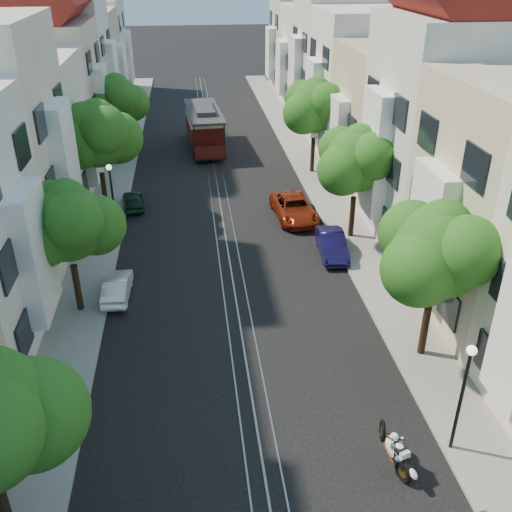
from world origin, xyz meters
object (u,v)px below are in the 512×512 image
object	(u,v)px
lamp_east	(464,383)
parked_car_e_mid	(332,244)
tree_e_d	(316,107)
tree_e_c	(358,161)
tree_w_c	(98,136)
parked_car_e_far	(294,208)
parked_car_w_mid	(117,287)
tree_w_d	(117,101)
tree_e_b	(439,253)
tree_w_b	(68,225)
lamp_west	(112,189)
parked_car_w_far	(133,200)
sportbike_rider	(396,451)
cable_car	(204,125)

from	to	relation	value
lamp_east	parked_car_e_mid	size ratio (longest dim) A/B	1.09
tree_e_d	tree_e_c	bearing A→B (deg)	-90.00
tree_w_c	lamp_east	world-z (taller)	tree_w_c
parked_car_e_far	parked_car_w_mid	size ratio (longest dim) A/B	1.48
tree_w_d	tree_e_b	bearing A→B (deg)	-61.93
tree_w_b	tree_w_c	bearing A→B (deg)	90.00
tree_e_d	tree_w_b	size ratio (longest dim) A/B	1.09
lamp_west	parked_car_w_far	bearing A→B (deg)	79.60
tree_e_b	lamp_east	bearing A→B (deg)	-100.93
tree_w_d	parked_car_w_mid	world-z (taller)	tree_w_d
tree_w_b	sportbike_rider	size ratio (longest dim) A/B	3.35
cable_car	parked_car_e_mid	xyz separation A→B (m)	(6.10, -19.93, -1.30)
tree_e_d	tree_w_b	xyz separation A→B (m)	(-14.40, -17.00, -0.47)
lamp_west	parked_car_w_mid	xyz separation A→B (m)	(0.70, -6.99, -2.30)
tree_e_b	parked_car_e_far	xyz separation A→B (m)	(-2.86, 14.02, -4.06)
lamp_east	sportbike_rider	world-z (taller)	lamp_east
parked_car_e_far	tree_w_d	bearing A→B (deg)	127.42
tree_e_d	parked_car_e_far	size ratio (longest dim) A/B	1.41
lamp_west	tree_e_c	bearing A→B (deg)	-8.49
tree_e_c	parked_car_w_mid	size ratio (longest dim) A/B	1.98
lamp_east	cable_car	world-z (taller)	lamp_east
parked_car_e_mid	tree_e_d	bearing A→B (deg)	86.22
tree_e_b	tree_e_c	size ratio (longest dim) A/B	1.03
lamp_east	lamp_west	distance (m)	21.97
tree_w_b	parked_car_e_mid	distance (m)	13.88
tree_e_d	cable_car	xyz separation A→B (m)	(-7.76, 6.95, -2.94)
tree_w_c	parked_car_w_far	world-z (taller)	tree_w_c
tree_w_c	parked_car_e_far	distance (m)	12.51
parked_car_w_mid	parked_car_w_far	size ratio (longest dim) A/B	1.04
parked_car_e_far	parked_car_w_mid	world-z (taller)	parked_car_e_far
tree_e_c	tree_w_c	xyz separation A→B (m)	(-14.40, 5.00, 0.47)
tree_e_b	parked_car_e_mid	distance (m)	10.05
parked_car_e_mid	parked_car_w_far	distance (m)	13.66
parked_car_e_mid	parked_car_e_far	distance (m)	5.14
parked_car_w_far	tree_w_b	bearing A→B (deg)	75.55
tree_e_c	parked_car_e_mid	xyz separation A→B (m)	(-1.66, -1.98, -3.97)
cable_car	parked_car_e_far	bearing A→B (deg)	-75.66
tree_e_b	tree_e_d	size ratio (longest dim) A/B	0.98
tree_e_b	lamp_west	world-z (taller)	tree_e_b
parked_car_e_mid	parked_car_e_far	xyz separation A→B (m)	(-1.20, 5.00, 0.05)
parked_car_w_mid	tree_w_d	bearing A→B (deg)	-83.88
tree_e_c	lamp_east	size ratio (longest dim) A/B	1.57
tree_e_c	parked_car_e_mid	bearing A→B (deg)	-129.96
tree_w_c	tree_w_d	xyz separation A→B (m)	(-0.00, 11.00, -0.47)
cable_car	parked_car_w_mid	xyz separation A→B (m)	(-5.10, -22.92, -1.39)
tree_e_d	tree_w_d	size ratio (longest dim) A/B	1.05
tree_e_d	parked_car_e_far	world-z (taller)	tree_e_d
tree_e_c	lamp_east	world-z (taller)	tree_e_c
tree_e_b	parked_car_w_far	xyz separation A→B (m)	(-12.86, 16.84, -4.19)
lamp_west	tree_w_b	bearing A→B (deg)	-95.97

